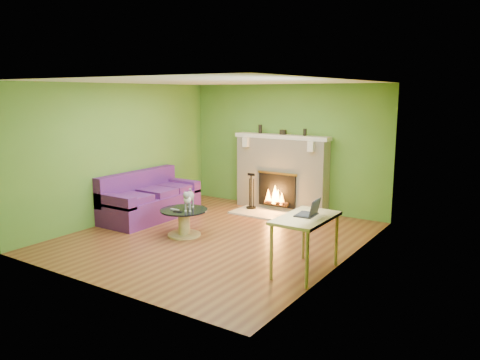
# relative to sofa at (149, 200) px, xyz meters

# --- Properties ---
(floor) EXTENTS (5.00, 5.00, 0.00)m
(floor) POSITION_rel_sofa_xyz_m (1.86, -0.31, -0.35)
(floor) COLOR brown
(floor) RESTS_ON ground
(ceiling) EXTENTS (5.00, 5.00, 0.00)m
(ceiling) POSITION_rel_sofa_xyz_m (1.86, -0.31, 2.25)
(ceiling) COLOR white
(ceiling) RESTS_ON wall_back
(wall_back) EXTENTS (5.00, 0.00, 5.00)m
(wall_back) POSITION_rel_sofa_xyz_m (1.86, 2.19, 0.95)
(wall_back) COLOR #507F29
(wall_back) RESTS_ON floor
(wall_front) EXTENTS (5.00, 0.00, 5.00)m
(wall_front) POSITION_rel_sofa_xyz_m (1.86, -2.81, 0.95)
(wall_front) COLOR #507F29
(wall_front) RESTS_ON floor
(wall_left) EXTENTS (0.00, 5.00, 5.00)m
(wall_left) POSITION_rel_sofa_xyz_m (-0.39, -0.31, 0.95)
(wall_left) COLOR #507F29
(wall_left) RESTS_ON floor
(wall_right) EXTENTS (0.00, 5.00, 5.00)m
(wall_right) POSITION_rel_sofa_xyz_m (4.11, -0.31, 0.95)
(wall_right) COLOR #507F29
(wall_right) RESTS_ON floor
(window_frame) EXTENTS (0.00, 1.20, 1.20)m
(window_frame) POSITION_rel_sofa_xyz_m (4.10, -1.21, 1.20)
(window_frame) COLOR silver
(window_frame) RESTS_ON wall_right
(window_pane) EXTENTS (0.00, 1.06, 1.06)m
(window_pane) POSITION_rel_sofa_xyz_m (4.09, -1.21, 1.20)
(window_pane) COLOR white
(window_pane) RESTS_ON wall_right
(fireplace) EXTENTS (2.10, 0.46, 1.58)m
(fireplace) POSITION_rel_sofa_xyz_m (1.86, 2.01, 0.42)
(fireplace) COLOR beige
(fireplace) RESTS_ON floor
(hearth) EXTENTS (1.50, 0.75, 0.03)m
(hearth) POSITION_rel_sofa_xyz_m (1.86, 1.49, -0.33)
(hearth) COLOR beige
(hearth) RESTS_ON floor
(mantel) EXTENTS (2.10, 0.28, 0.08)m
(mantel) POSITION_rel_sofa_xyz_m (1.86, 1.99, 1.19)
(mantel) COLOR beige
(mantel) RESTS_ON fireplace
(sofa) EXTENTS (0.91, 2.01, 0.90)m
(sofa) POSITION_rel_sofa_xyz_m (0.00, 0.00, 0.00)
(sofa) COLOR #4F1A66
(sofa) RESTS_ON floor
(coffee_table) EXTENTS (0.81, 0.81, 0.46)m
(coffee_table) POSITION_rel_sofa_xyz_m (1.34, -0.53, -0.08)
(coffee_table) COLOR #D6BA73
(coffee_table) RESTS_ON floor
(desk) EXTENTS (0.62, 1.06, 0.79)m
(desk) POSITION_rel_sofa_xyz_m (3.81, -0.92, 0.34)
(desk) COLOR #D6BA73
(desk) RESTS_ON floor
(cat) EXTENTS (0.47, 0.62, 0.37)m
(cat) POSITION_rel_sofa_xyz_m (1.42, -0.48, 0.29)
(cat) COLOR slate
(cat) RESTS_ON coffee_table
(remote_silver) EXTENTS (0.17, 0.05, 0.02)m
(remote_silver) POSITION_rel_sofa_xyz_m (1.24, -0.65, 0.12)
(remote_silver) COLOR gray
(remote_silver) RESTS_ON coffee_table
(remote_black) EXTENTS (0.17, 0.07, 0.02)m
(remote_black) POSITION_rel_sofa_xyz_m (1.36, -0.71, 0.12)
(remote_black) COLOR black
(remote_black) RESTS_ON coffee_table
(laptop) EXTENTS (0.31, 0.34, 0.24)m
(laptop) POSITION_rel_sofa_xyz_m (3.79, -0.87, 0.56)
(laptop) COLOR black
(laptop) RESTS_ON desk
(fire_tools) EXTENTS (0.20, 0.20, 0.75)m
(fire_tools) POSITION_rel_sofa_xyz_m (1.34, 1.64, 0.06)
(fire_tools) COLOR black
(fire_tools) RESTS_ON hearth
(mantel_vase_left) EXTENTS (0.08, 0.08, 0.18)m
(mantel_vase_left) POSITION_rel_sofa_xyz_m (1.33, 2.02, 1.32)
(mantel_vase_left) COLOR black
(mantel_vase_left) RESTS_ON mantel
(mantel_vase_right) EXTENTS (0.07, 0.07, 0.14)m
(mantel_vase_right) POSITION_rel_sofa_xyz_m (2.37, 2.02, 1.30)
(mantel_vase_right) COLOR black
(mantel_vase_right) RESTS_ON mantel
(mantel_box) EXTENTS (0.12, 0.08, 0.10)m
(mantel_box) POSITION_rel_sofa_xyz_m (1.87, 2.02, 1.28)
(mantel_box) COLOR black
(mantel_box) RESTS_ON mantel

